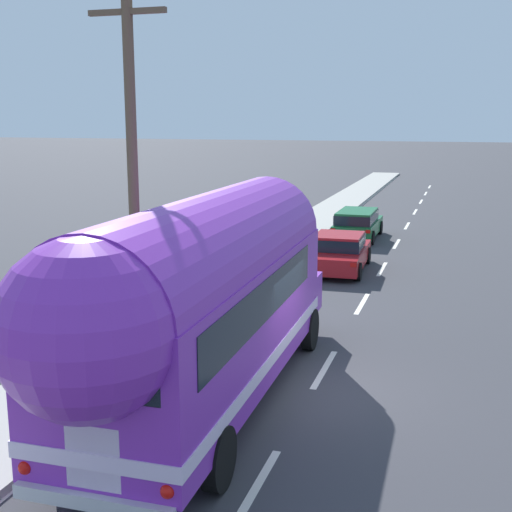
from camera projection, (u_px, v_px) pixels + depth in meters
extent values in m
plane|color=#38383D|center=(312.00, 391.00, 13.82)|extent=(300.00, 300.00, 0.00)
cube|color=silver|center=(256.00, 488.00, 10.21)|extent=(0.14, 2.40, 0.01)
cube|color=silver|center=(324.00, 369.00, 15.04)|extent=(0.14, 2.40, 0.01)
cube|color=silver|center=(362.00, 304.00, 20.31)|extent=(0.14, 2.40, 0.01)
cube|color=silver|center=(382.00, 269.00, 24.95)|extent=(0.14, 2.40, 0.01)
cube|color=silver|center=(397.00, 244.00, 29.92)|extent=(0.14, 2.40, 0.01)
cube|color=silver|center=(407.00, 226.00, 34.89)|extent=(0.14, 2.40, 0.01)
cube|color=silver|center=(415.00, 212.00, 40.05)|extent=(0.14, 2.40, 0.01)
cube|color=silver|center=(421.00, 202.00, 44.89)|extent=(0.14, 2.40, 0.01)
cube|color=silver|center=(426.00, 193.00, 49.68)|extent=(0.14, 2.40, 0.01)
cube|color=silver|center=(430.00, 187.00, 54.46)|extent=(0.14, 2.40, 0.01)
cube|color=silver|center=(292.00, 263.00, 26.06)|extent=(0.12, 80.00, 0.01)
cube|color=#9E9B93|center=(244.00, 269.00, 24.55)|extent=(2.58, 90.00, 0.15)
cylinder|color=brown|center=(133.00, 176.00, 14.89)|extent=(0.24, 0.24, 8.50)
cube|color=brown|center=(127.00, 12.00, 14.20)|extent=(1.80, 0.12, 0.12)
cube|color=purple|center=(207.00, 321.00, 12.68)|extent=(2.62, 8.59, 2.30)
cylinder|color=purple|center=(206.00, 262.00, 12.44)|extent=(2.57, 8.49, 2.45)
sphere|color=purple|center=(88.00, 329.00, 8.47)|extent=(2.40, 2.40, 2.40)
cube|color=purple|center=(274.00, 292.00, 17.44)|extent=(2.28, 1.33, 0.95)
cube|color=silver|center=(208.00, 354.00, 12.81)|extent=(2.66, 8.63, 0.24)
cube|color=black|center=(201.00, 294.00, 12.27)|extent=(2.62, 6.79, 0.76)
cube|color=black|center=(89.00, 367.00, 8.57)|extent=(2.00, 0.11, 0.84)
cube|color=silver|center=(94.00, 457.00, 8.81)|extent=(0.80, 0.07, 0.90)
cube|color=silver|center=(92.00, 503.00, 8.84)|extent=(2.34, 0.17, 0.20)
sphere|color=red|center=(25.00, 467.00, 9.15)|extent=(0.20, 0.20, 0.20)
sphere|color=red|center=(168.00, 491.00, 8.57)|extent=(0.20, 0.20, 0.20)
cube|color=black|center=(268.00, 246.00, 16.61)|extent=(2.14, 0.13, 0.96)
cube|color=silver|center=(281.00, 290.00, 18.12)|extent=(0.90, 0.11, 0.56)
cylinder|color=black|center=(218.00, 321.00, 16.90)|extent=(0.27, 1.00, 1.00)
cylinder|color=black|center=(310.00, 329.00, 16.25)|extent=(0.27, 1.00, 1.00)
cylinder|color=black|center=(80.00, 438.00, 10.74)|extent=(0.27, 1.00, 1.00)
cylinder|color=black|center=(219.00, 459.00, 10.09)|extent=(0.27, 1.00, 1.00)
cube|color=#A5191E|center=(339.00, 256.00, 24.65)|extent=(1.98, 4.34, 0.60)
cube|color=#A5191E|center=(339.00, 242.00, 24.42)|extent=(1.71, 1.98, 0.55)
cube|color=black|center=(339.00, 242.00, 24.42)|extent=(1.77, 2.02, 0.43)
cube|color=red|center=(306.00, 262.00, 22.80)|extent=(0.20, 0.05, 0.14)
cube|color=red|center=(353.00, 265.00, 22.37)|extent=(0.20, 0.05, 0.14)
cylinder|color=black|center=(322.00, 253.00, 26.29)|extent=(0.22, 0.65, 0.64)
cylinder|color=black|center=(368.00, 255.00, 25.82)|extent=(0.22, 0.65, 0.64)
cylinder|color=black|center=(307.00, 269.00, 23.57)|extent=(0.22, 0.65, 0.64)
cylinder|color=black|center=(358.00, 272.00, 23.10)|extent=(0.22, 0.65, 0.64)
cube|color=#196633|center=(358.00, 227.00, 31.18)|extent=(1.76, 4.31, 0.60)
cube|color=#196633|center=(357.00, 216.00, 30.62)|extent=(1.56, 2.86, 0.55)
cube|color=black|center=(357.00, 217.00, 30.63)|extent=(1.62, 2.90, 0.43)
cube|color=red|center=(333.00, 230.00, 29.35)|extent=(0.20, 0.04, 0.14)
cube|color=red|center=(368.00, 232.00, 28.90)|extent=(0.20, 0.04, 0.14)
cylinder|color=black|center=(345.00, 226.00, 32.83)|extent=(0.20, 0.64, 0.64)
cylinder|color=black|center=(380.00, 228.00, 32.34)|extent=(0.20, 0.64, 0.64)
cylinder|color=black|center=(334.00, 236.00, 30.11)|extent=(0.20, 0.64, 0.64)
cylinder|color=black|center=(372.00, 238.00, 29.62)|extent=(0.20, 0.64, 0.64)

